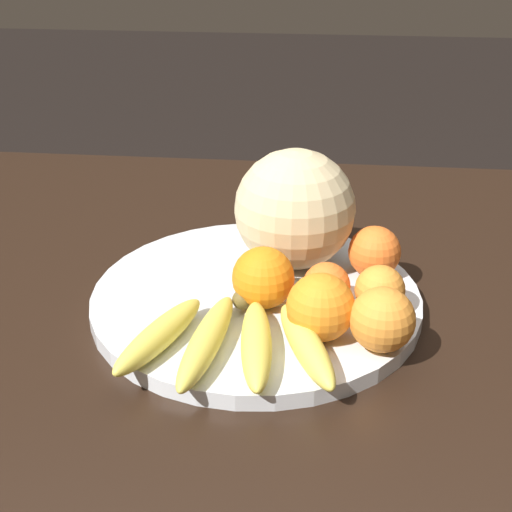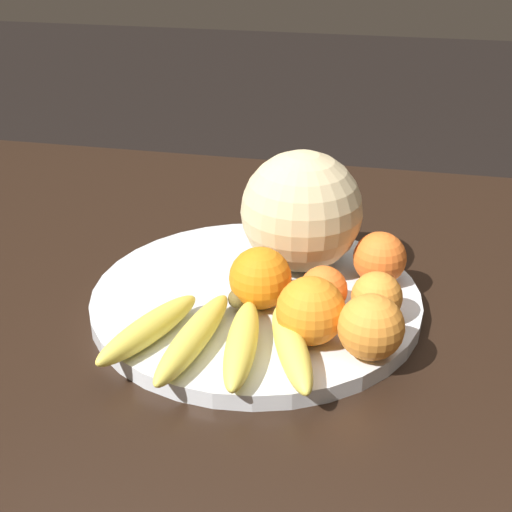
{
  "view_description": "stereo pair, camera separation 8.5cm",
  "coord_description": "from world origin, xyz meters",
  "px_view_note": "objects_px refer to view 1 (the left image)",
  "views": [
    {
      "loc": [
        0.11,
        -0.71,
        1.19
      ],
      "look_at": [
        0.03,
        0.05,
        0.8
      ],
      "focal_mm": 50.0,
      "sensor_mm": 36.0,
      "label": 1
    },
    {
      "loc": [
        0.19,
        -0.69,
        1.19
      ],
      "look_at": [
        0.03,
        0.05,
        0.8
      ],
      "focal_mm": 50.0,
      "sensor_mm": 36.0,
      "label": 2
    }
  ],
  "objects_px": {
    "fruit_bowl": "(256,298)",
    "orange_back_left": "(326,286)",
    "produce_tag": "(302,295)",
    "orange_front_left": "(321,307)",
    "orange_back_right": "(374,252)",
    "orange_top_small": "(382,320)",
    "melon": "(295,209)",
    "banana_bunch": "(232,340)",
    "kitchen_table": "(226,378)",
    "orange_front_right": "(380,290)",
    "orange_mid_center": "(263,278)"
  },
  "relations": [
    {
      "from": "fruit_bowl",
      "to": "orange_back_left",
      "type": "xyz_separation_m",
      "value": [
        0.09,
        -0.03,
        0.04
      ]
    },
    {
      "from": "produce_tag",
      "to": "orange_front_left",
      "type": "bearing_deg",
      "value": -87.6
    },
    {
      "from": "fruit_bowl",
      "to": "orange_back_right",
      "type": "height_order",
      "value": "orange_back_right"
    },
    {
      "from": "orange_top_small",
      "to": "orange_back_right",
      "type": "bearing_deg",
      "value": 90.31
    },
    {
      "from": "melon",
      "to": "banana_bunch",
      "type": "relative_size",
      "value": 0.64
    },
    {
      "from": "kitchen_table",
      "to": "banana_bunch",
      "type": "height_order",
      "value": "banana_bunch"
    },
    {
      "from": "orange_front_left",
      "to": "orange_front_right",
      "type": "distance_m",
      "value": 0.09
    },
    {
      "from": "orange_back_left",
      "to": "kitchen_table",
      "type": "bearing_deg",
      "value": -169.39
    },
    {
      "from": "orange_top_small",
      "to": "orange_front_right",
      "type": "bearing_deg",
      "value": 88.72
    },
    {
      "from": "orange_front_left",
      "to": "orange_back_right",
      "type": "distance_m",
      "value": 0.16
    },
    {
      "from": "orange_top_small",
      "to": "produce_tag",
      "type": "height_order",
      "value": "orange_top_small"
    },
    {
      "from": "banana_bunch",
      "to": "orange_front_right",
      "type": "relative_size",
      "value": 4.15
    },
    {
      "from": "fruit_bowl",
      "to": "banana_bunch",
      "type": "height_order",
      "value": "banana_bunch"
    },
    {
      "from": "fruit_bowl",
      "to": "orange_front_left",
      "type": "bearing_deg",
      "value": -48.31
    },
    {
      "from": "fruit_bowl",
      "to": "produce_tag",
      "type": "height_order",
      "value": "produce_tag"
    },
    {
      "from": "kitchen_table",
      "to": "orange_back_left",
      "type": "distance_m",
      "value": 0.17
    },
    {
      "from": "banana_bunch",
      "to": "orange_front_right",
      "type": "height_order",
      "value": "orange_front_right"
    },
    {
      "from": "kitchen_table",
      "to": "orange_top_small",
      "type": "distance_m",
      "value": 0.23
    },
    {
      "from": "melon",
      "to": "orange_top_small",
      "type": "distance_m",
      "value": 0.22
    },
    {
      "from": "orange_back_left",
      "to": "melon",
      "type": "bearing_deg",
      "value": 112.51
    },
    {
      "from": "orange_back_right",
      "to": "kitchen_table",
      "type": "bearing_deg",
      "value": -149.13
    },
    {
      "from": "fruit_bowl",
      "to": "banana_bunch",
      "type": "xyz_separation_m",
      "value": [
        -0.01,
        -0.13,
        0.03
      ]
    },
    {
      "from": "orange_mid_center",
      "to": "orange_top_small",
      "type": "relative_size",
      "value": 1.04
    },
    {
      "from": "orange_front_right",
      "to": "orange_back_right",
      "type": "distance_m",
      "value": 0.09
    },
    {
      "from": "kitchen_table",
      "to": "fruit_bowl",
      "type": "height_order",
      "value": "fruit_bowl"
    },
    {
      "from": "fruit_bowl",
      "to": "orange_mid_center",
      "type": "distance_m",
      "value": 0.05
    },
    {
      "from": "melon",
      "to": "orange_back_left",
      "type": "distance_m",
      "value": 0.13
    },
    {
      "from": "orange_top_small",
      "to": "kitchen_table",
      "type": "bearing_deg",
      "value": 162.38
    },
    {
      "from": "orange_front_left",
      "to": "orange_top_small",
      "type": "distance_m",
      "value": 0.07
    },
    {
      "from": "produce_tag",
      "to": "orange_front_right",
      "type": "bearing_deg",
      "value": -28.81
    },
    {
      "from": "kitchen_table",
      "to": "fruit_bowl",
      "type": "xyz_separation_m",
      "value": [
        0.03,
        0.05,
        0.09
      ]
    },
    {
      "from": "banana_bunch",
      "to": "produce_tag",
      "type": "distance_m",
      "value": 0.15
    },
    {
      "from": "kitchen_table",
      "to": "orange_front_left",
      "type": "distance_m",
      "value": 0.18
    },
    {
      "from": "orange_front_left",
      "to": "orange_back_left",
      "type": "distance_m",
      "value": 0.07
    },
    {
      "from": "orange_front_right",
      "to": "orange_back_left",
      "type": "height_order",
      "value": "orange_front_right"
    },
    {
      "from": "orange_front_left",
      "to": "produce_tag",
      "type": "relative_size",
      "value": 0.73
    },
    {
      "from": "banana_bunch",
      "to": "produce_tag",
      "type": "height_order",
      "value": "banana_bunch"
    },
    {
      "from": "kitchen_table",
      "to": "orange_front_right",
      "type": "height_order",
      "value": "orange_front_right"
    },
    {
      "from": "melon",
      "to": "orange_front_right",
      "type": "relative_size",
      "value": 2.65
    },
    {
      "from": "kitchen_table",
      "to": "orange_back_right",
      "type": "height_order",
      "value": "orange_back_right"
    },
    {
      "from": "orange_mid_center",
      "to": "orange_back_left",
      "type": "height_order",
      "value": "orange_mid_center"
    },
    {
      "from": "banana_bunch",
      "to": "orange_front_right",
      "type": "xyz_separation_m",
      "value": [
        0.16,
        0.1,
        0.01
      ]
    },
    {
      "from": "melon",
      "to": "kitchen_table",
      "type": "bearing_deg",
      "value": -119.99
    },
    {
      "from": "banana_bunch",
      "to": "orange_front_right",
      "type": "bearing_deg",
      "value": 123.05
    },
    {
      "from": "orange_front_left",
      "to": "produce_tag",
      "type": "xyz_separation_m",
      "value": [
        -0.02,
        0.09,
        -0.04
      ]
    },
    {
      "from": "banana_bunch",
      "to": "orange_front_left",
      "type": "height_order",
      "value": "orange_front_left"
    },
    {
      "from": "banana_bunch",
      "to": "orange_front_left",
      "type": "relative_size",
      "value": 3.22
    },
    {
      "from": "orange_front_right",
      "to": "orange_top_small",
      "type": "xyz_separation_m",
      "value": [
        -0.0,
        -0.07,
        0.01
      ]
    },
    {
      "from": "fruit_bowl",
      "to": "produce_tag",
      "type": "relative_size",
      "value": 3.89
    },
    {
      "from": "fruit_bowl",
      "to": "melon",
      "type": "relative_size",
      "value": 2.6
    }
  ]
}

